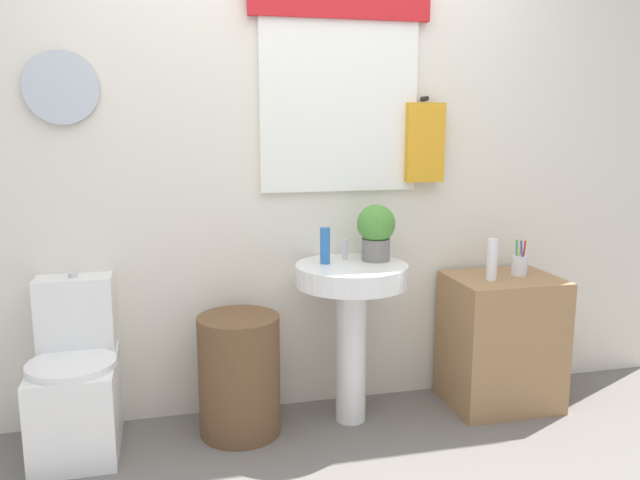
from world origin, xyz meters
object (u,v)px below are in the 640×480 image
object	(u,v)px
laundry_hamper	(239,375)
wooden_cabinet	(501,341)
toilet	(76,385)
potted_plant	(376,230)
toothbrush_cup	(520,265)
lotion_bottle	(492,260)
soap_bottle	(325,246)
pedestal_sink	(351,302)

from	to	relation	value
laundry_hamper	wooden_cabinet	world-z (taller)	wooden_cabinet
toilet	potted_plant	distance (m)	1.57
wooden_cabinet	potted_plant	xyz separation A→B (m)	(-0.68, 0.06, 0.61)
laundry_hamper	toothbrush_cup	xyz separation A→B (m)	(1.46, 0.02, 0.45)
toilet	lotion_bottle	distance (m)	2.07
lotion_bottle	wooden_cabinet	bearing A→B (deg)	22.67
soap_bottle	toothbrush_cup	world-z (taller)	soap_bottle
toilet	soap_bottle	bearing A→B (deg)	0.79
toilet	soap_bottle	size ratio (longest dim) A/B	4.46
pedestal_sink	wooden_cabinet	bearing A→B (deg)	0.00
toilet	wooden_cabinet	world-z (taller)	toilet
soap_bottle	lotion_bottle	world-z (taller)	soap_bottle
wooden_cabinet	lotion_bottle	xyz separation A→B (m)	(-0.10, -0.04, 0.45)
soap_bottle	wooden_cabinet	bearing A→B (deg)	-3.06
toilet	lotion_bottle	world-z (taller)	lotion_bottle
wooden_cabinet	toilet	bearing A→B (deg)	179.08
pedestal_sink	lotion_bottle	xyz separation A→B (m)	(0.72, -0.04, 0.18)
laundry_hamper	wooden_cabinet	distance (m)	1.37
toilet	potted_plant	xyz separation A→B (m)	(1.42, 0.03, 0.65)
toothbrush_cup	laundry_hamper	bearing A→B (deg)	-179.21
pedestal_sink	toothbrush_cup	distance (m)	0.92
soap_bottle	potted_plant	world-z (taller)	potted_plant
laundry_hamper	pedestal_sink	bearing A→B (deg)	-0.00
wooden_cabinet	toothbrush_cup	bearing A→B (deg)	11.81
toilet	lotion_bottle	size ratio (longest dim) A/B	3.77
wooden_cabinet	toothbrush_cup	xyz separation A→B (m)	(0.10, 0.02, 0.40)
toilet	wooden_cabinet	xyz separation A→B (m)	(2.10, -0.03, 0.04)
toothbrush_cup	pedestal_sink	bearing A→B (deg)	-178.74
wooden_cabinet	soap_bottle	world-z (taller)	soap_bottle
toilet	potted_plant	world-z (taller)	potted_plant
laundry_hamper	pedestal_sink	world-z (taller)	pedestal_sink
laundry_hamper	potted_plant	world-z (taller)	potted_plant
soap_bottle	lotion_bottle	xyz separation A→B (m)	(0.84, -0.09, -0.09)
toilet	soap_bottle	xyz separation A→B (m)	(1.16, 0.02, 0.58)
soap_bottle	lotion_bottle	distance (m)	0.85
lotion_bottle	toothbrush_cup	world-z (taller)	lotion_bottle
potted_plant	lotion_bottle	bearing A→B (deg)	-9.78
laundry_hamper	soap_bottle	xyz separation A→B (m)	(0.43, 0.05, 0.60)
pedestal_sink	toothbrush_cup	xyz separation A→B (m)	(0.91, 0.02, 0.13)
pedestal_sink	potted_plant	size ratio (longest dim) A/B	2.86
laundry_hamper	potted_plant	distance (m)	0.96
wooden_cabinet	soap_bottle	size ratio (longest dim) A/B	3.88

